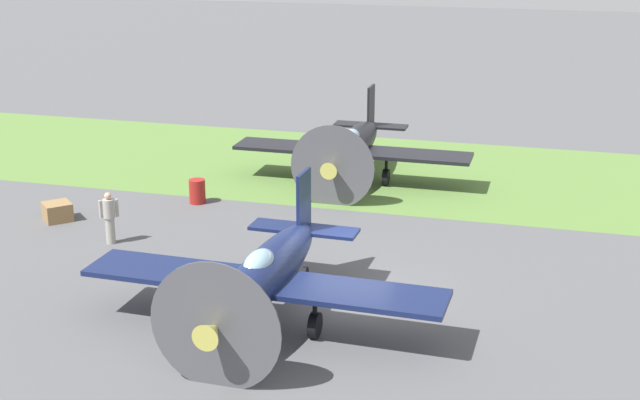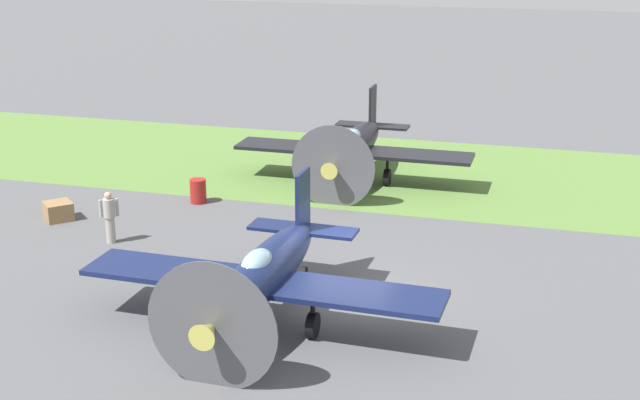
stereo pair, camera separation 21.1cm
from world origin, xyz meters
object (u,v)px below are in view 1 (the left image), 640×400
at_px(airplane_lead, 265,274).
at_px(fuel_drum, 197,191).
at_px(airplane_wingman, 353,146).
at_px(supply_crate, 57,212).
at_px(ground_crew_chief, 109,217).

height_order(airplane_lead, fuel_drum, airplane_lead).
relative_size(airplane_lead, airplane_wingman, 1.01).
relative_size(airplane_wingman, fuel_drum, 10.52).
xyz_separation_m(fuel_drum, supply_crate, (3.96, 3.12, -0.13)).
bearing_deg(supply_crate, airplane_lead, 148.82).
distance_m(airplane_lead, ground_crew_chief, 8.11).
xyz_separation_m(airplane_wingman, fuel_drum, (4.88, 4.39, -0.97)).
bearing_deg(airplane_lead, supply_crate, -29.70).
relative_size(airplane_wingman, supply_crate, 10.52).
bearing_deg(airplane_lead, fuel_drum, -55.96).
bearing_deg(supply_crate, airplane_wingman, -139.62).
height_order(ground_crew_chief, supply_crate, ground_crew_chief).
relative_size(ground_crew_chief, supply_crate, 1.92).
bearing_deg(ground_crew_chief, fuel_drum, 44.77).
xyz_separation_m(ground_crew_chief, fuel_drum, (-1.08, -4.65, -0.46)).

